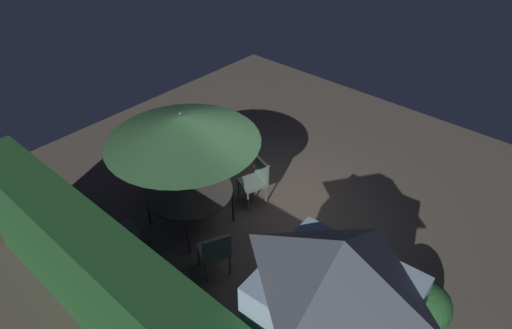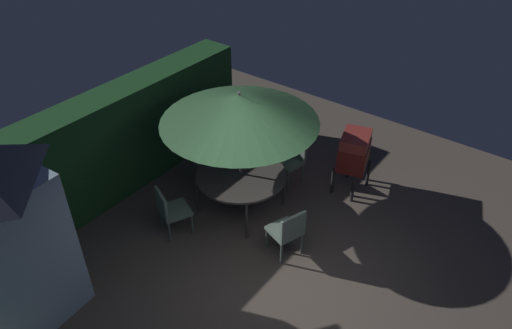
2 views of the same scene
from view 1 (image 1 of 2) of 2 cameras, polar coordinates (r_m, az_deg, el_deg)
The scene contains 10 objects.
ground_plane at distance 8.71m, azimuth 2.40°, elevation -5.95°, with size 11.00×11.00×0.00m, color brown.
hedge_backdrop at distance 6.50m, azimuth -18.23°, elevation -14.74°, with size 6.07×0.69×1.95m.
patio_table at distance 8.09m, azimuth -8.48°, elevation -3.52°, with size 1.56×1.56×0.77m.
patio_umbrella at distance 7.33m, azimuth -9.39°, elevation 4.52°, with size 2.57×2.57×2.35m.
bbq_grill at distance 9.76m, azimuth -9.47°, elevation 4.87°, with size 0.82×0.68×1.20m.
chair_near_shed at distance 9.13m, azimuth -12.42°, elevation -0.44°, with size 0.54×0.54×0.90m.
chair_far_side at distance 7.93m, azimuth -17.28°, elevation -8.01°, with size 0.56×0.57×0.90m.
chair_toward_hedge at distance 7.29m, azimuth -5.24°, elevation -10.82°, with size 0.61×0.61×0.90m.
chair_toward_house at distance 8.65m, azimuth 0.02°, elevation -1.78°, with size 0.59×0.59×0.90m.
potted_plant_by_shed at distance 6.87m, azimuth 20.44°, elevation -16.95°, with size 0.74×0.74×1.02m.
Camera 1 is at (-4.03, 5.07, 5.83)m, focal length 31.50 mm.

